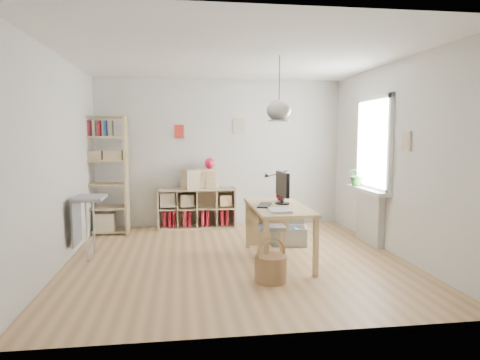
{
  "coord_description": "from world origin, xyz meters",
  "views": [
    {
      "loc": [
        -0.72,
        -5.64,
        1.68
      ],
      "look_at": [
        0.1,
        0.3,
        1.05
      ],
      "focal_mm": 32.0,
      "sensor_mm": 36.0,
      "label": 1
    }
  ],
  "objects": [
    {
      "name": "storage_chest",
      "position": [
        0.93,
        0.71,
        0.19
      ],
      "size": [
        0.65,
        0.7,
        0.57
      ],
      "rotation": [
        0.0,
        0.0,
        -0.2
      ],
      "color": "silver",
      "rests_on": "ground"
    },
    {
      "name": "room_shell",
      "position": [
        0.55,
        -0.15,
        2.0
      ],
      "size": [
        4.5,
        4.5,
        4.5
      ],
      "color": "silver",
      "rests_on": "ground"
    },
    {
      "name": "cube_shelf",
      "position": [
        -0.47,
        2.08,
        0.3
      ],
      "size": [
        1.4,
        0.38,
        0.72
      ],
      "color": "tan",
      "rests_on": "ground"
    },
    {
      "name": "monitor",
      "position": [
        0.63,
        -0.04,
        0.99
      ],
      "size": [
        0.2,
        0.5,
        0.44
      ],
      "rotation": [
        0.0,
        0.0,
        0.06
      ],
      "color": "black",
      "rests_on": "desk"
    },
    {
      "name": "radiator",
      "position": [
        2.19,
        0.6,
        0.4
      ],
      "size": [
        0.1,
        0.8,
        0.8
      ],
      "primitive_type": "cube",
      "color": "silver",
      "rests_on": "ground"
    },
    {
      "name": "potted_plant",
      "position": [
        2.12,
        0.95,
        1.04
      ],
      "size": [
        0.35,
        0.31,
        0.36
      ],
      "primitive_type": "imported",
      "rotation": [
        0.0,
        0.0,
        0.1
      ],
      "color": "#2B722A",
      "rests_on": "windowsill"
    },
    {
      "name": "wicker_basket",
      "position": [
        0.28,
        -0.95,
        0.17
      ],
      "size": [
        0.37,
        0.37,
        0.51
      ],
      "rotation": [
        0.0,
        0.0,
        0.37
      ],
      "color": "#966B43",
      "rests_on": "ground"
    },
    {
      "name": "tall_bookshelf",
      "position": [
        -2.04,
        1.8,
        1.09
      ],
      "size": [
        0.8,
        0.38,
        2.0
      ],
      "color": "tan",
      "rests_on": "ground"
    },
    {
      "name": "window_unit",
      "position": [
        2.23,
        0.6,
        1.55
      ],
      "size": [
        0.07,
        1.16,
        1.46
      ],
      "color": "white",
      "rests_on": "ground"
    },
    {
      "name": "task_lamp",
      "position": [
        0.63,
        0.45,
        1.01
      ],
      "size": [
        0.36,
        0.13,
        0.39
      ],
      "color": "black",
      "rests_on": "desk"
    },
    {
      "name": "chair",
      "position": [
        0.53,
        0.2,
        0.42
      ],
      "size": [
        0.39,
        0.39,
        0.74
      ],
      "rotation": [
        0.0,
        0.0,
        -0.08
      ],
      "color": "gray",
      "rests_on": "ground"
    },
    {
      "name": "red_vase",
      "position": [
        -0.22,
        2.04,
        1.17
      ],
      "size": [
        0.16,
        0.16,
        0.2
      ],
      "primitive_type": "ellipsoid",
      "color": "#AA0E29",
      "rests_on": "drawer_chest"
    },
    {
      "name": "keyboard",
      "position": [
        0.36,
        -0.17,
        0.76
      ],
      "size": [
        0.26,
        0.41,
        0.02
      ],
      "primitive_type": "cube",
      "rotation": [
        0.0,
        0.0,
        -0.33
      ],
      "color": "black",
      "rests_on": "desk"
    },
    {
      "name": "side_table",
      "position": [
        -2.04,
        0.35,
        0.67
      ],
      "size": [
        0.4,
        0.55,
        0.85
      ],
      "color": "gray",
      "rests_on": "ground"
    },
    {
      "name": "yarn_ball",
      "position": [
        0.68,
        0.24,
        0.82
      ],
      "size": [
        0.14,
        0.14,
        0.14
      ],
      "primitive_type": "sphere",
      "color": "#480912",
      "rests_on": "desk"
    },
    {
      "name": "desk",
      "position": [
        0.55,
        -0.15,
        0.66
      ],
      "size": [
        0.7,
        1.5,
        0.75
      ],
      "color": "tan",
      "rests_on": "ground"
    },
    {
      "name": "paper_tray",
      "position": [
        0.47,
        -0.61,
        0.77
      ],
      "size": [
        0.27,
        0.33,
        0.03
      ],
      "primitive_type": "cube",
      "rotation": [
        0.0,
        0.0,
        -0.05
      ],
      "color": "white",
      "rests_on": "desk"
    },
    {
      "name": "drawer_chest",
      "position": [
        -0.4,
        2.04,
        0.9
      ],
      "size": [
        0.68,
        0.51,
        0.35
      ],
      "primitive_type": "cube",
      "rotation": [
        0.0,
        0.0,
        0.42
      ],
      "color": "tan",
      "rests_on": "cube_shelf"
    },
    {
      "name": "windowsill",
      "position": [
        2.14,
        0.6,
        0.83
      ],
      "size": [
        0.22,
        1.2,
        0.06
      ],
      "primitive_type": "cube",
      "color": "white",
      "rests_on": "radiator"
    },
    {
      "name": "ground",
      "position": [
        0.0,
        0.0,
        0.0
      ],
      "size": [
        4.5,
        4.5,
        0.0
      ],
      "primitive_type": "plane",
      "color": "tan",
      "rests_on": "ground"
    }
  ]
}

